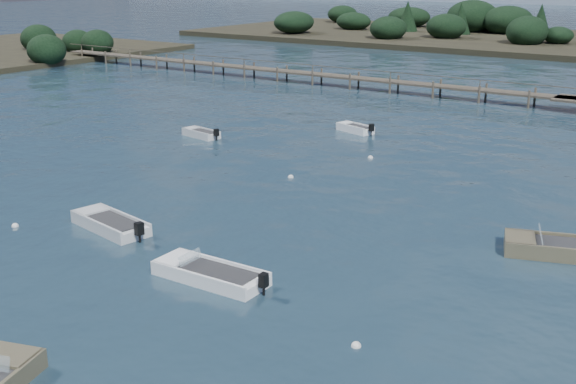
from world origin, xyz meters
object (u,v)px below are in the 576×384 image
Objects in this scene: tender_far_grey at (201,135)px; dinghy_mid_grey at (111,226)px; dinghy_mid_white_a at (210,276)px; jetty at (317,75)px; dinghy_mid_white_b at (567,251)px; tender_far_white at (355,130)px.

dinghy_mid_grey is at bearing -61.51° from tender_far_grey.
dinghy_mid_white_a is 0.07× the size of jetty.
dinghy_mid_white_b reaches higher than tender_far_grey.
jetty reaches higher than dinghy_mid_white_b.
dinghy_mid_grey is at bearing -70.00° from jetty.
jetty is at bearing 117.57° from dinghy_mid_white_a.
dinghy_mid_white_b is 1.17× the size of dinghy_mid_grey.
dinghy_mid_grey is 0.96× the size of dinghy_mid_white_a.
jetty reaches higher than dinghy_mid_grey.
tender_far_grey is 0.67× the size of dinghy_mid_white_a.
tender_far_white is at bearing 42.87° from tender_far_grey.
tender_far_grey is 0.70× the size of dinghy_mid_grey.
tender_far_white is 0.67× the size of dinghy_mid_white_a.
tender_far_grey is 24.97m from jetty.
tender_far_white is 26.59m from dinghy_mid_white_a.
dinghy_mid_white_b reaches higher than tender_far_white.
jetty is at bearing 129.62° from tender_far_white.
dinghy_mid_white_b reaches higher than dinghy_mid_white_a.
dinghy_mid_white_b is at bearing -39.45° from tender_far_white.
dinghy_mid_white_a is (-10.43, -10.10, -0.03)m from dinghy_mid_white_b.
dinghy_mid_white_a is at bearing -48.06° from tender_far_grey.
jetty is at bearing 110.00° from dinghy_mid_grey.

